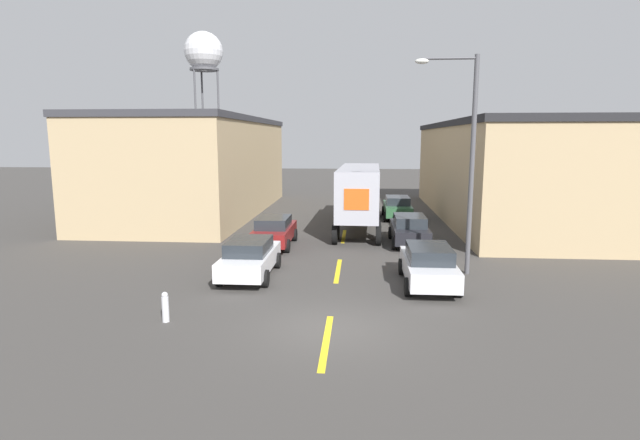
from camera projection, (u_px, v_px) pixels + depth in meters
ground_plane at (328, 327)px, 15.26m from camera, size 160.00×160.00×0.00m
road_centerline at (338, 270)px, 21.82m from camera, size 0.20×19.40×0.01m
warehouse_left at (198, 166)px, 38.25m from camera, size 9.67×22.39×7.26m
warehouse_right at (530, 170)px, 35.54m from camera, size 12.77×25.33×6.88m
semi_truck at (360, 190)px, 32.04m from camera, size 2.98×12.71×3.97m
parked_car_right_far at (397, 207)px, 35.82m from camera, size 2.05×4.69×1.60m
parked_car_left_far at (274, 231)px, 26.56m from camera, size 2.05×4.69×1.60m
parked_car_left_near at (250, 257)px, 20.72m from camera, size 2.05×4.69×1.60m
parked_car_right_near at (428, 265)px, 19.50m from camera, size 2.05×4.69×1.60m
parked_car_right_mid at (409, 229)px, 27.09m from camera, size 2.05×4.69×1.60m
water_tower at (204, 53)px, 71.24m from camera, size 5.47×5.47×20.72m
street_lamp at (466, 151)px, 20.52m from camera, size 2.56×0.32×9.04m
fire_hydrant at (165, 307)px, 15.66m from camera, size 0.22×0.22×0.97m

